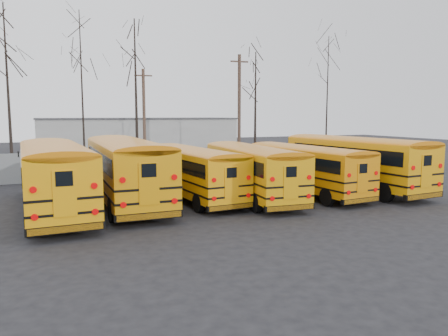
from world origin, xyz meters
name	(u,v)px	position (x,y,z in m)	size (l,w,h in m)	color
ground	(237,206)	(0.00, 0.00, 0.00)	(120.00, 120.00, 0.00)	black
fence	(169,162)	(0.00, 12.00, 1.00)	(40.00, 0.04, 2.00)	gray
distant_building	(138,136)	(2.00, 32.00, 2.00)	(22.00, 8.00, 4.00)	#B7B6B1
bus_a	(54,171)	(-8.25, 2.03, 1.91)	(3.04, 11.75, 3.27)	black
bus_b	(125,165)	(-4.86, 2.88, 1.95)	(2.90, 11.95, 3.33)	black
bus_c	(192,168)	(-1.42, 2.66, 1.64)	(3.01, 10.16, 2.81)	black
bus_d	(251,167)	(1.52, 1.57, 1.70)	(3.16, 10.51, 2.90)	black
bus_e	(304,165)	(4.88, 1.56, 1.65)	(3.04, 10.18, 2.81)	black
bus_f	(352,158)	(8.27, 1.64, 1.89)	(3.51, 11.72, 3.23)	black
utility_pole_left	(144,118)	(-0.52, 17.39, 4.24)	(1.47, 0.26, 8.25)	brown
utility_pole_right	(239,106)	(9.67, 20.32, 5.30)	(1.84, 0.32, 10.32)	#4A362A
tree_2	(8,93)	(-10.52, 14.06, 5.91)	(0.26, 0.26, 11.81)	black
tree_3	(82,94)	(-5.63, 15.24, 6.03)	(0.26, 0.26, 12.06)	black
tree_4	(136,97)	(-1.68, 14.95, 5.86)	(0.26, 0.26, 11.71)	black
tree_5	(255,108)	(9.91, 17.32, 5.09)	(0.26, 0.26, 10.18)	black
tree_6	(327,99)	(17.24, 16.36, 5.98)	(0.26, 0.26, 11.97)	black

